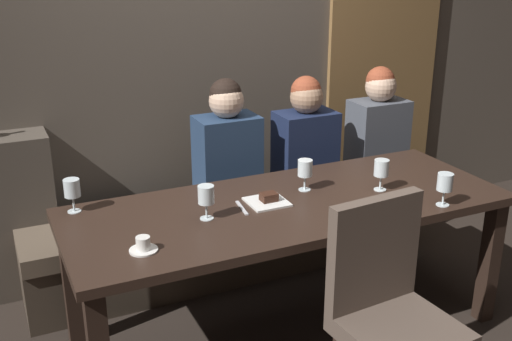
# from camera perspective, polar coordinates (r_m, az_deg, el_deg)

# --- Properties ---
(ground) EXTENTS (9.00, 9.00, 0.00)m
(ground) POSITION_cam_1_polar(r_m,az_deg,el_deg) (3.41, 2.83, -14.45)
(ground) COLOR black
(back_wall_tiled) EXTENTS (6.00, 0.12, 3.00)m
(back_wall_tiled) POSITION_cam_1_polar(r_m,az_deg,el_deg) (3.95, -5.21, 13.72)
(back_wall_tiled) COLOR brown
(back_wall_tiled) RESTS_ON ground
(arched_door) EXTENTS (0.90, 0.05, 2.55)m
(arched_door) POSITION_cam_1_polar(r_m,az_deg,el_deg) (4.55, 11.78, 12.50)
(arched_door) COLOR olive
(arched_door) RESTS_ON ground
(dining_table) EXTENTS (2.20, 0.84, 0.74)m
(dining_table) POSITION_cam_1_polar(r_m,az_deg,el_deg) (3.09, 3.04, -4.44)
(dining_table) COLOR black
(dining_table) RESTS_ON ground
(banquette_bench) EXTENTS (2.50, 0.44, 0.45)m
(banquette_bench) POSITION_cam_1_polar(r_m,az_deg,el_deg) (3.84, -1.96, -6.25)
(banquette_bench) COLOR #40352A
(banquette_bench) RESTS_ON ground
(chair_near_side) EXTENTS (0.48, 0.48, 0.98)m
(chair_near_side) POSITION_cam_1_polar(r_m,az_deg,el_deg) (2.64, 12.13, -11.79)
(chair_near_side) COLOR #302119
(chair_near_side) RESTS_ON ground
(diner_redhead) EXTENTS (0.36, 0.24, 0.78)m
(diner_redhead) POSITION_cam_1_polar(r_m,az_deg,el_deg) (3.59, -2.68, 2.00)
(diner_redhead) COLOR navy
(diner_redhead) RESTS_ON banquette_bench
(diner_bearded) EXTENTS (0.36, 0.24, 0.75)m
(diner_bearded) POSITION_cam_1_polar(r_m,az_deg,el_deg) (3.80, 4.57, 2.76)
(diner_bearded) COLOR #192342
(diner_bearded) RESTS_ON banquette_bench
(diner_far_end) EXTENTS (0.36, 0.24, 0.76)m
(diner_far_end) POSITION_cam_1_polar(r_m,az_deg,el_deg) (4.13, 11.17, 3.90)
(diner_far_end) COLOR #4C515B
(diner_far_end) RESTS_ON banquette_bench
(wine_glass_end_right) EXTENTS (0.08, 0.08, 0.16)m
(wine_glass_end_right) POSITION_cam_1_polar(r_m,az_deg,el_deg) (3.17, 4.55, 0.09)
(wine_glass_end_right) COLOR silver
(wine_glass_end_right) RESTS_ON dining_table
(wine_glass_far_right) EXTENTS (0.08, 0.08, 0.16)m
(wine_glass_far_right) POSITION_cam_1_polar(r_m,az_deg,el_deg) (2.84, -4.62, -2.38)
(wine_glass_far_right) COLOR silver
(wine_glass_far_right) RESTS_ON dining_table
(wine_glass_far_left) EXTENTS (0.08, 0.08, 0.16)m
(wine_glass_far_left) POSITION_cam_1_polar(r_m,az_deg,el_deg) (3.03, -16.60, -1.70)
(wine_glass_far_left) COLOR silver
(wine_glass_far_left) RESTS_ON dining_table
(wine_glass_end_left) EXTENTS (0.08, 0.08, 0.16)m
(wine_glass_end_left) POSITION_cam_1_polar(r_m,az_deg,el_deg) (3.23, 11.49, 0.10)
(wine_glass_end_left) COLOR silver
(wine_glass_end_left) RESTS_ON dining_table
(wine_glass_center_front) EXTENTS (0.08, 0.08, 0.16)m
(wine_glass_center_front) POSITION_cam_1_polar(r_m,az_deg,el_deg) (3.11, 17.02, -1.17)
(wine_glass_center_front) COLOR silver
(wine_glass_center_front) RESTS_ON dining_table
(espresso_cup) EXTENTS (0.12, 0.12, 0.06)m
(espresso_cup) POSITION_cam_1_polar(r_m,az_deg,el_deg) (2.61, -10.36, -6.80)
(espresso_cup) COLOR white
(espresso_cup) RESTS_ON dining_table
(dessert_plate) EXTENTS (0.19, 0.19, 0.05)m
(dessert_plate) POSITION_cam_1_polar(r_m,az_deg,el_deg) (3.04, 1.08, -2.74)
(dessert_plate) COLOR white
(dessert_plate) RESTS_ON dining_table
(fork_on_table) EXTENTS (0.04, 0.17, 0.01)m
(fork_on_table) POSITION_cam_1_polar(r_m,az_deg,el_deg) (2.98, -1.32, -3.46)
(fork_on_table) COLOR silver
(fork_on_table) RESTS_ON dining_table
(folded_napkin) EXTENTS (0.11, 0.10, 0.01)m
(folded_napkin) POSITION_cam_1_polar(r_m,az_deg,el_deg) (3.01, 10.75, -3.59)
(folded_napkin) COLOR silver
(folded_napkin) RESTS_ON dining_table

